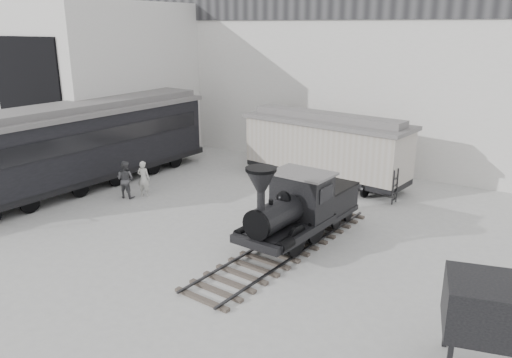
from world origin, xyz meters
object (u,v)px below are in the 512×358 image
Objects in this scene: boxcar at (326,146)px; visitor_b at (125,179)px; locomotive at (297,212)px; passenger_coach at (90,143)px; visitor_a at (144,179)px; coal_hopper at (493,315)px.

visitor_b is at bearing -125.99° from boxcar.
visitor_b is (-9.09, 0.34, -0.34)m from locomotive.
passenger_coach reaches higher than boxcar.
boxcar is (-2.24, 7.49, 0.65)m from locomotive.
passenger_coach is 8.57× the size of visitor_a.
passenger_coach is at bearing -14.38° from visitor_a.
passenger_coach reaches higher than visitor_a.
boxcar is at bearing 111.69° from locomotive.
locomotive is 9.11m from visitor_b.
boxcar is 9.96m from visitor_b.
visitor_a is (-8.51, 0.93, -0.36)m from locomotive.
passenger_coach is 3.68m from visitor_a.
coal_hopper is at bearing 146.88° from visitor_a.
passenger_coach is 3.18m from visitor_b.
locomotive is 5.55× the size of visitor_a.
boxcar is 0.61× the size of passenger_coach.
locomotive is at bearing -65.59° from boxcar.
passenger_coach reaches higher than visitor_b.
boxcar is 14.87m from coal_hopper.
locomotive is 8.57m from visitor_a.
visitor_b is at bearing -177.06° from locomotive.
passenger_coach is 8.29× the size of visitor_b.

